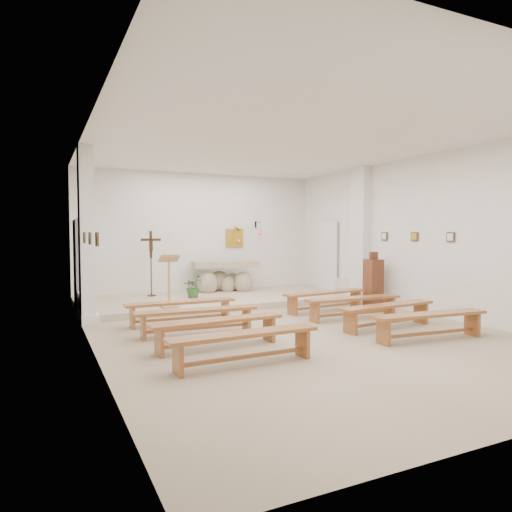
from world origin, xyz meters
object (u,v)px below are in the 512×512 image
altar (225,278)px  bench_left_third (218,326)px  bench_left_fourth (244,340)px  bench_right_third (388,310)px  crucifix_stand (151,259)px  lectern (169,281)px  bench_right_second (353,303)px  bench_right_fourth (430,320)px  bench_right_front (326,296)px  bench_left_second (197,315)px  bench_left_front (181,307)px  donation_pedestal (373,283)px

altar → bench_left_third: (-2.22, -5.34, -0.17)m
bench_left_fourth → bench_right_third: bearing=15.1°
crucifix_stand → bench_left_fourth: bearing=-85.7°
bench_right_third → lectern: bearing=129.8°
bench_right_second → bench_right_fourth: size_ratio=1.00×
bench_right_second → bench_left_third: bearing=-160.9°
bench_right_front → bench_left_second: bearing=-169.3°
bench_right_front → bench_right_fourth: size_ratio=1.00×
bench_left_third → altar: bearing=63.6°
bench_left_front → bench_left_second: same height
bench_right_third → donation_pedestal: bearing=50.5°
bench_left_second → bench_right_fourth: bearing=-27.8°
donation_pedestal → bench_right_third: 2.51m
bench_left_front → bench_right_front: (3.42, 0.00, 0.00)m
altar → bench_right_fourth: size_ratio=0.87×
bench_left_front → bench_right_third: size_ratio=0.99×
bench_left_second → bench_left_third: (0.00, -1.03, 0.00)m
bench_right_second → bench_left_fourth: same height
altar → bench_right_front: bearing=-60.0°
bench_left_third → bench_left_front: bearing=86.2°
altar → donation_pedestal: bearing=-41.6°
bench_left_second → bench_right_front: bearing=20.2°
donation_pedestal → bench_left_third: donation_pedestal is taller
bench_left_third → bench_left_second: bearing=86.2°
crucifix_stand → bench_right_fourth: crucifix_stand is taller
crucifix_stand → bench_left_fourth: (-0.12, -6.26, -0.79)m
bench_left_front → bench_left_third: 2.07m
bench_left_front → bench_left_second: size_ratio=0.99×
crucifix_stand → bench_left_second: size_ratio=0.78×
bench_right_front → bench_left_second: 3.57m
bench_left_front → bench_right_fourth: (3.42, -3.10, 0.00)m
bench_right_second → bench_left_fourth: (-3.42, -2.07, 0.00)m
bench_left_front → lectern: bearing=86.4°
crucifix_stand → bench_right_front: (3.30, -3.16, -0.79)m
bench_right_third → bench_right_fourth: bearing=-95.8°
bench_right_second → bench_left_third: (-3.42, -1.03, 0.00)m
bench_left_front → crucifix_stand: bearing=88.3°
bench_right_fourth → altar: bearing=105.1°
donation_pedestal → bench_right_second: donation_pedestal is taller
lectern → bench_right_fourth: size_ratio=0.55×
crucifix_stand → bench_left_front: bearing=-86.8°
lectern → bench_left_second: lectern is taller
crucifix_stand → bench_right_fourth: (3.30, -6.26, -0.79)m
bench_left_front → bench_left_third: same height
lectern → donation_pedestal: lectern is taller
lectern → bench_right_fourth: 5.46m
bench_right_fourth → donation_pedestal: bearing=70.4°
altar → crucifix_stand: crucifix_stand is taller
altar → bench_left_front: (-2.22, -3.27, -0.17)m
donation_pedestal → crucifix_stand: bearing=147.2°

